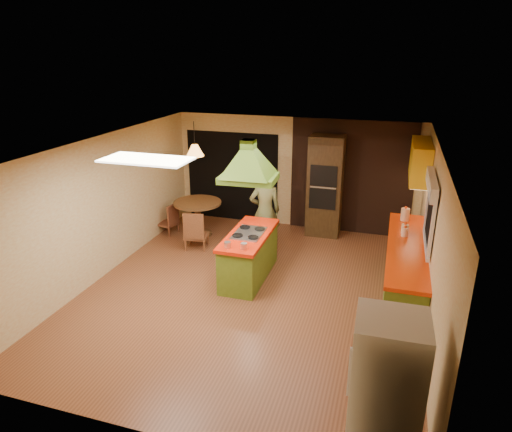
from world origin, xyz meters
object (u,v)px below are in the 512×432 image
(kitchen_island, at_px, (249,255))
(canister_large, at_px, (405,214))
(man, at_px, (265,211))
(dining_table, at_px, (198,212))
(wall_oven, at_px, (325,186))
(refrigerator, at_px, (385,392))

(kitchen_island, relative_size, canister_large, 7.41)
(man, relative_size, dining_table, 1.64)
(wall_oven, xyz_separation_m, dining_table, (-2.62, -0.90, -0.56))
(canister_large, bearing_deg, dining_table, 176.31)
(canister_large, bearing_deg, man, -178.03)
(kitchen_island, height_order, wall_oven, wall_oven)
(kitchen_island, distance_m, dining_table, 2.30)
(dining_table, xyz_separation_m, canister_large, (4.28, -0.28, 0.49))
(dining_table, bearing_deg, kitchen_island, -42.88)
(kitchen_island, height_order, dining_table, kitchen_island)
(dining_table, bearing_deg, wall_oven, 18.98)
(man, relative_size, refrigerator, 1.05)
(wall_oven, height_order, canister_large, wall_oven)
(refrigerator, distance_m, canister_large, 4.59)
(kitchen_island, xyz_separation_m, dining_table, (-1.68, 1.56, 0.11))
(wall_oven, bearing_deg, dining_table, -161.87)
(man, distance_m, dining_table, 1.70)
(man, distance_m, wall_oven, 1.63)
(refrigerator, xyz_separation_m, wall_oven, (-1.51, 5.76, 0.29))
(wall_oven, bearing_deg, kitchen_island, -111.70)
(man, bearing_deg, kitchen_island, 69.81)
(man, bearing_deg, dining_table, -35.28)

